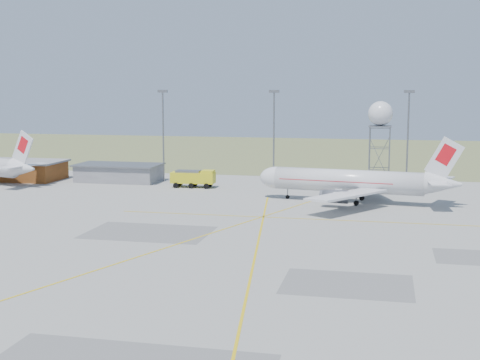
# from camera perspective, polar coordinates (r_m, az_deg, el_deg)

# --- Properties ---
(ground) EXTENTS (400.00, 400.00, 0.00)m
(ground) POSITION_cam_1_polar(r_m,az_deg,el_deg) (79.80, 2.11, -7.42)
(ground) COLOR #A0A09A
(ground) RESTS_ON ground
(grass_strip) EXTENTS (400.00, 120.00, 0.03)m
(grass_strip) POSITION_cam_1_polar(r_m,az_deg,el_deg) (217.19, 8.72, 2.28)
(grass_strip) COLOR #576A3A
(grass_strip) RESTS_ON ground
(building_grey) EXTENTS (19.00, 10.00, 3.90)m
(building_grey) POSITION_cam_1_polar(r_m,az_deg,el_deg) (152.73, -10.31, 0.61)
(building_grey) COLOR gray
(building_grey) RESTS_ON ground
(mast_a) EXTENTS (2.20, 0.50, 20.50)m
(mast_a) POSITION_cam_1_polar(r_m,az_deg,el_deg) (150.11, -6.58, 4.44)
(mast_a) COLOR slate
(mast_a) RESTS_ON ground
(mast_b) EXTENTS (2.20, 0.50, 20.50)m
(mast_b) POSITION_cam_1_polar(r_m,az_deg,el_deg) (143.97, 2.91, 4.33)
(mast_b) COLOR slate
(mast_b) RESTS_ON ground
(mast_c) EXTENTS (2.20, 0.50, 20.50)m
(mast_c) POSITION_cam_1_polar(r_m,az_deg,el_deg) (142.09, 14.14, 4.05)
(mast_c) COLOR slate
(mast_c) RESTS_ON ground
(airliner_main) EXTENTS (37.16, 35.86, 12.65)m
(airliner_main) POSITION_cam_1_polar(r_m,az_deg,el_deg) (124.27, 9.50, -0.14)
(airliner_main) COLOR silver
(airliner_main) RESTS_ON ground
(radar_tower) EXTENTS (5.04, 5.04, 18.26)m
(radar_tower) POSITION_cam_1_polar(r_m,az_deg,el_deg) (140.84, 11.84, 3.35)
(radar_tower) COLOR slate
(radar_tower) RESTS_ON ground
(fire_truck) EXTENTS (9.38, 3.94, 3.72)m
(fire_truck) POSITION_cam_1_polar(r_m,az_deg,el_deg) (141.71, -3.93, 0.08)
(fire_truck) COLOR gold
(fire_truck) RESTS_ON ground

